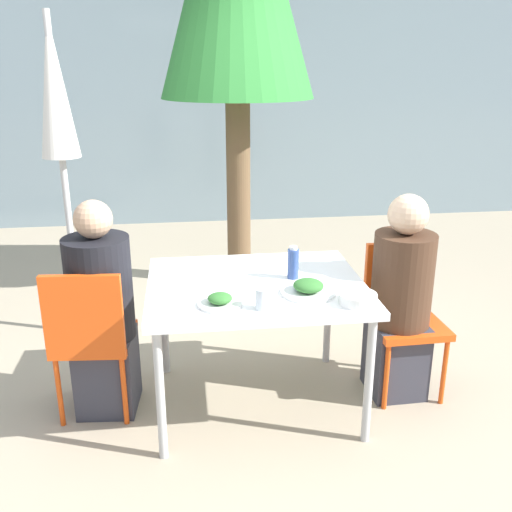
% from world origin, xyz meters
% --- Properties ---
extents(ground_plane, '(24.00, 24.00, 0.00)m').
position_xyz_m(ground_plane, '(0.00, 0.00, 0.00)').
color(ground_plane, tan).
extents(building_facade, '(10.00, 0.20, 3.00)m').
position_xyz_m(building_facade, '(0.00, 4.05, 1.50)').
color(building_facade, gray).
rests_on(building_facade, ground).
extents(dining_table, '(1.15, 0.94, 0.74)m').
position_xyz_m(dining_table, '(0.00, 0.00, 0.68)').
color(dining_table, white).
rests_on(dining_table, ground).
extents(chair_left, '(0.43, 0.43, 0.86)m').
position_xyz_m(chair_left, '(-0.88, -0.00, 0.50)').
color(chair_left, '#E54C14').
rests_on(chair_left, ground).
extents(person_left, '(0.35, 0.35, 1.20)m').
position_xyz_m(person_left, '(-0.82, 0.07, 0.56)').
color(person_left, '#383842').
rests_on(person_left, ground).
extents(chair_right, '(0.41, 0.41, 0.86)m').
position_xyz_m(chair_right, '(0.87, 0.10, 0.50)').
color(chair_right, '#E54C14').
rests_on(chair_right, ground).
extents(person_right, '(0.34, 0.34, 1.19)m').
position_xyz_m(person_right, '(0.82, 0.02, 0.56)').
color(person_right, '#383842').
rests_on(person_right, ground).
extents(closed_umbrella, '(0.36, 0.36, 2.16)m').
position_xyz_m(closed_umbrella, '(-1.14, 1.06, 1.50)').
color(closed_umbrella, '#333333').
rests_on(closed_umbrella, ground).
extents(plate_0, '(0.21, 0.21, 0.06)m').
position_xyz_m(plate_0, '(-0.21, -0.27, 0.76)').
color(plate_0, white).
rests_on(plate_0, dining_table).
extents(plate_1, '(0.28, 0.28, 0.08)m').
position_xyz_m(plate_1, '(0.24, -0.18, 0.77)').
color(plate_1, white).
rests_on(plate_1, dining_table).
extents(bottle, '(0.06, 0.06, 0.18)m').
position_xyz_m(bottle, '(0.21, 0.04, 0.82)').
color(bottle, '#334C8E').
rests_on(bottle, dining_table).
extents(drinking_cup, '(0.06, 0.06, 0.10)m').
position_xyz_m(drinking_cup, '(-0.01, -0.34, 0.79)').
color(drinking_cup, silver).
rests_on(drinking_cup, dining_table).
extents(salad_bowl, '(0.19, 0.19, 0.05)m').
position_xyz_m(salad_bowl, '(0.45, -0.34, 0.76)').
color(salad_bowl, white).
rests_on(salad_bowl, dining_table).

